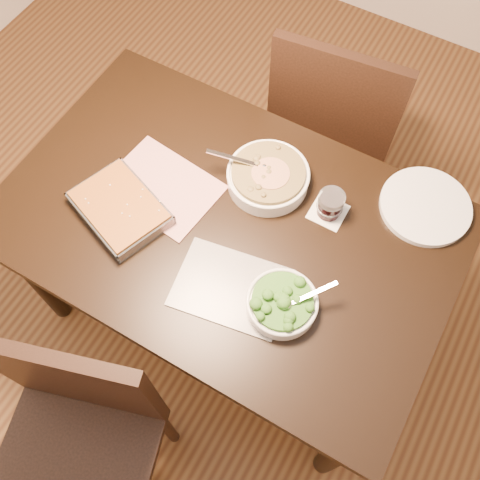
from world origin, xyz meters
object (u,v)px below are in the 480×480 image
at_px(baking_dish, 120,209).
at_px(dinner_plate, 425,206).
at_px(table, 227,237).
at_px(broccoli_bowl, 282,303).
at_px(wine_tumbler, 330,204).
at_px(stew_bowl, 268,177).
at_px(chair_far, 335,118).
at_px(chair_near, 77,436).

height_order(baking_dish, dinner_plate, baking_dish).
bearing_deg(table, baking_dish, -156.11).
bearing_deg(dinner_plate, table, -145.38).
relative_size(broccoli_bowl, wine_tumbler, 2.29).
bearing_deg(table, wine_tumbler, 36.31).
xyz_separation_m(stew_bowl, chair_far, (0.03, 0.51, -0.23)).
relative_size(stew_bowl, dinner_plate, 1.00).
xyz_separation_m(dinner_plate, chair_far, (-0.44, 0.35, -0.21)).
distance_m(baking_dish, chair_far, 0.94).
relative_size(chair_near, chair_far, 0.99).
xyz_separation_m(table, stew_bowl, (0.04, 0.19, 0.13)).
xyz_separation_m(table, chair_far, (0.07, 0.70, -0.10)).
distance_m(baking_dish, dinner_plate, 0.95).
bearing_deg(wine_tumbler, table, -143.69).
xyz_separation_m(broccoli_bowl, chair_near, (-0.35, -0.58, -0.23)).
relative_size(baking_dish, wine_tumbler, 3.82).
distance_m(broccoli_bowl, baking_dish, 0.58).
height_order(dinner_plate, chair_near, chair_near).
xyz_separation_m(stew_bowl, dinner_plate, (0.47, 0.16, -0.03)).
distance_m(dinner_plate, chair_far, 0.60).
bearing_deg(broccoli_bowl, table, 149.86).
bearing_deg(dinner_plate, chair_near, -118.43).
bearing_deg(dinner_plate, broccoli_bowl, -114.74).
relative_size(baking_dish, dinner_plate, 1.21).
distance_m(table, chair_far, 0.71).
relative_size(baking_dish, chair_near, 0.35).
height_order(stew_bowl, broccoli_bowl, stew_bowl).
xyz_separation_m(baking_dish, chair_near, (0.22, -0.60, -0.23)).
bearing_deg(baking_dish, chair_far, 85.94).
bearing_deg(chair_near, table, 66.91).
bearing_deg(chair_far, baking_dish, 59.44).
bearing_deg(chair_near, wine_tumbler, 53.08).
relative_size(table, wine_tumbler, 15.58).
xyz_separation_m(table, chair_near, (-0.08, -0.73, -0.11)).
bearing_deg(baking_dish, wine_tumbler, 49.89).
xyz_separation_m(dinner_plate, chair_near, (-0.59, -1.09, -0.21)).
xyz_separation_m(table, baking_dish, (-0.30, -0.13, 0.12)).
distance_m(stew_bowl, chair_near, 0.96).
bearing_deg(dinner_plate, chair_far, 141.30).
relative_size(broccoli_bowl, chair_near, 0.21).
bearing_deg(wine_tumbler, chair_far, 109.61).
bearing_deg(stew_bowl, table, -101.98).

